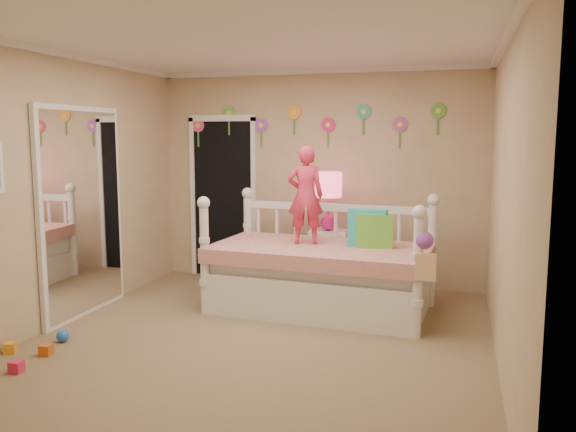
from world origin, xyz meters
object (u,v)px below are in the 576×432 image
(child, at_px, (305,195))
(nightstand, at_px, (328,261))
(daybed, at_px, (321,252))
(table_lamp, at_px, (329,192))

(child, bearing_deg, nightstand, -112.90)
(daybed, distance_m, child, 0.61)
(child, distance_m, nightstand, 1.07)
(daybed, xyz_separation_m, child, (-0.18, 0.06, 0.58))
(nightstand, height_order, table_lamp, table_lamp)
(table_lamp, bearing_deg, daybed, -83.76)
(child, bearing_deg, table_lamp, -112.90)
(child, distance_m, table_lamp, 0.67)
(daybed, height_order, child, child)
(nightstand, bearing_deg, child, -105.42)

